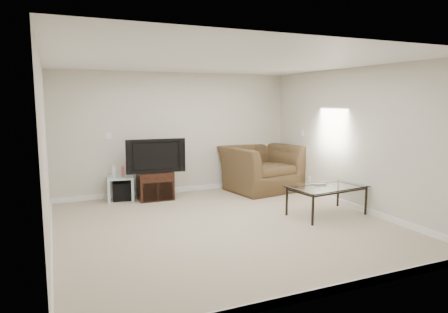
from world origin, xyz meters
name	(u,v)px	position (x,y,z in m)	size (l,w,h in m)	color
floor	(225,225)	(0.00, 0.00, 0.00)	(5.00, 5.00, 0.00)	tan
ceiling	(225,61)	(0.00, 0.00, 2.50)	(5.00, 5.00, 0.00)	white
wall_back	(177,133)	(0.00, 2.50, 1.25)	(5.00, 0.02, 2.50)	silver
wall_left	(45,154)	(-2.50, 0.00, 1.25)	(0.02, 5.00, 2.50)	silver
wall_right	(355,139)	(2.50, 0.00, 1.25)	(0.02, 5.00, 2.50)	silver
plate_back	(108,136)	(-1.40, 2.49, 1.25)	(0.12, 0.02, 0.12)	white
plate_right_switch	(302,133)	(2.49, 1.60, 1.25)	(0.02, 0.09, 0.13)	white
plate_right_outlet	(309,179)	(2.49, 1.30, 0.30)	(0.02, 0.08, 0.12)	white
tv_stand	(155,186)	(-0.60, 2.05, 0.28)	(0.66, 0.46, 0.55)	black
dvd_player	(156,177)	(-0.60, 2.01, 0.46)	(0.34, 0.24, 0.05)	black
television	(155,155)	(-0.60, 2.02, 0.88)	(1.06, 0.21, 0.65)	black
side_table	(120,188)	(-1.24, 2.28, 0.23)	(0.49, 0.49, 0.47)	#A6BBC9
subwoofer	(122,191)	(-1.20, 2.30, 0.17)	(0.35, 0.35, 0.35)	black
game_console	(114,171)	(-1.35, 2.28, 0.58)	(0.05, 0.16, 0.21)	white
game_case	(123,172)	(-1.18, 2.25, 0.56)	(0.05, 0.14, 0.19)	#CC4C4C
recliner	(261,160)	(1.71, 1.97, 0.65)	(1.48, 0.96, 1.29)	brown
coffee_table	(326,200)	(1.80, -0.17, 0.25)	(1.28, 0.73, 0.50)	black
remote	(320,184)	(1.73, -0.07, 0.52)	(0.20, 0.06, 0.02)	#B2B2B7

